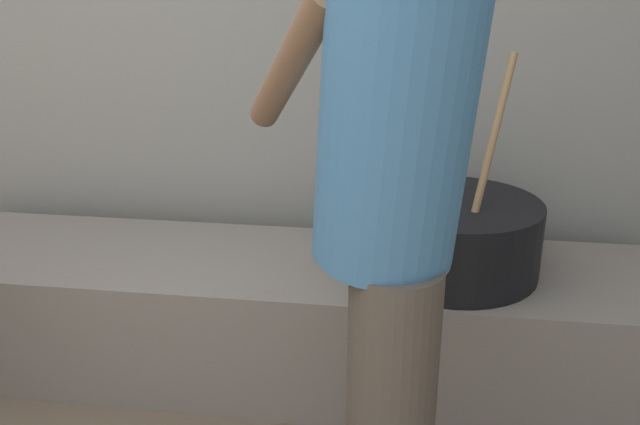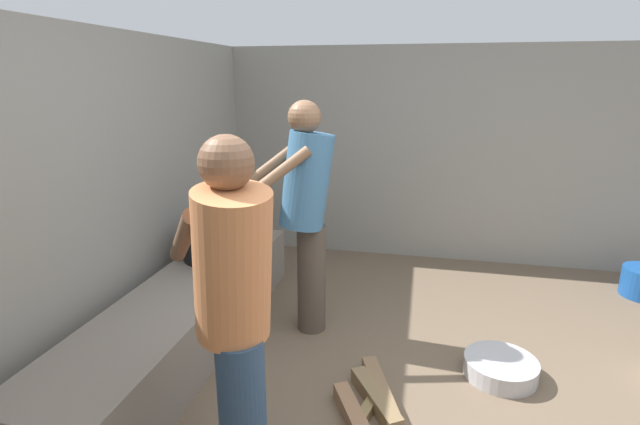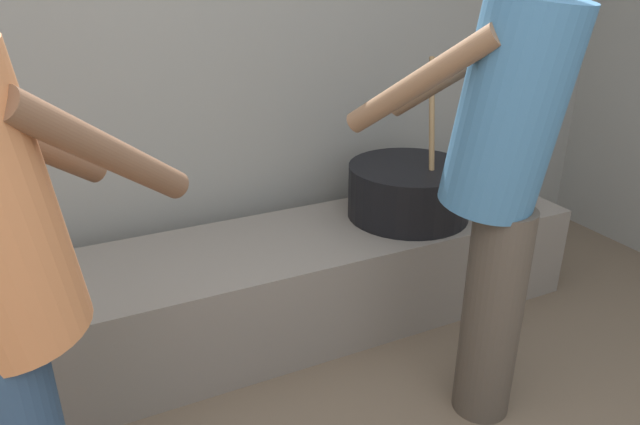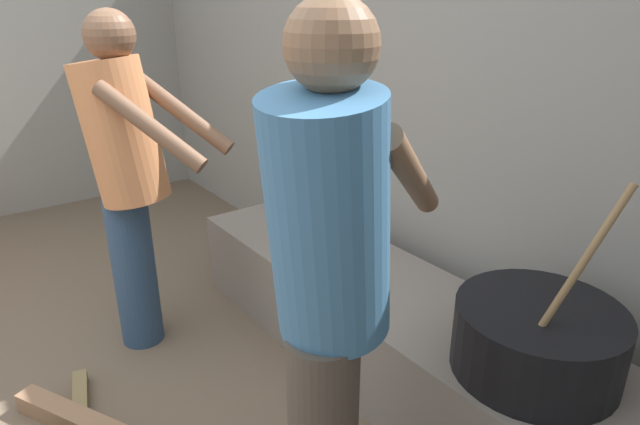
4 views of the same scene
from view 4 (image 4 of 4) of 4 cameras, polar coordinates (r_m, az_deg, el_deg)
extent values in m
cube|color=gray|center=(2.89, 8.74, 9.86)|extent=(5.71, 0.20, 2.06)
cube|color=slate|center=(2.48, 8.91, -12.96)|extent=(2.61, 0.60, 0.43)
cylinder|color=black|center=(2.00, 21.62, -12.16)|extent=(0.55, 0.55, 0.24)
cylinder|color=#937047|center=(1.81, 25.54, -4.93)|extent=(0.14, 0.24, 0.51)
cylinder|color=navy|center=(2.79, -18.71, -5.84)|extent=(0.20, 0.20, 0.76)
cylinder|color=#D17F4C|center=(2.54, -20.00, 7.87)|extent=(0.49, 0.47, 0.65)
sphere|color=brown|center=(2.48, -21.04, 16.85)|extent=(0.21, 0.21, 0.21)
cylinder|color=brown|center=(2.29, -17.21, 8.50)|extent=(0.40, 0.35, 0.35)
cylinder|color=brown|center=(2.52, -14.07, 9.98)|extent=(0.40, 0.35, 0.35)
cylinder|color=teal|center=(1.34, 0.89, -0.98)|extent=(0.45, 0.48, 0.67)
sphere|color=brown|center=(1.25, 1.20, 17.06)|extent=(0.22, 0.22, 0.22)
cylinder|color=brown|center=(1.49, 9.44, 3.92)|extent=(0.29, 0.45, 0.36)
cylinder|color=brown|center=(1.57, -0.09, 5.24)|extent=(0.29, 0.45, 0.36)
cube|color=#8C6548|center=(2.52, -23.85, -19.25)|extent=(0.59, 0.36, 0.08)
camera|label=1|loc=(1.12, -63.04, -3.65)|focal=37.55mm
camera|label=2|loc=(3.95, -39.18, 19.40)|focal=26.35mm
camera|label=3|loc=(2.28, -50.84, 10.90)|focal=32.28mm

